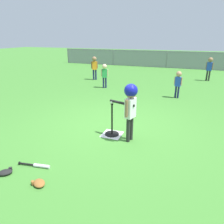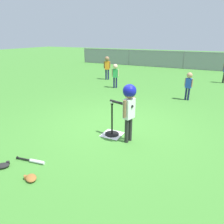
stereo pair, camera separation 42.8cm
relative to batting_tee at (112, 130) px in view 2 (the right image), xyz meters
name	(u,v)px [view 2 (the right image)]	position (x,y,z in m)	size (l,w,h in m)	color
ground_plane	(114,126)	(-0.16, 0.44, -0.12)	(60.00, 60.00, 0.00)	#3D7A2D
home_plate	(112,134)	(0.00, 0.00, -0.12)	(0.44, 0.44, 0.01)	white
batting_tee	(112,130)	(0.00, 0.00, 0.00)	(0.32, 0.32, 0.74)	black
baseball_on_tee	(112,102)	(0.00, 0.00, 0.66)	(0.07, 0.07, 0.07)	white
batter_child	(129,102)	(0.45, -0.13, 0.76)	(0.63, 0.34, 1.25)	#262626
fielder_deep_right	(107,65)	(-3.05, 5.54, 0.62)	(0.31, 0.23, 1.16)	#191E4C
fielder_near_left	(189,82)	(1.14, 3.61, 0.50)	(0.28, 0.19, 0.97)	#191E4C
fielder_near_right	(115,73)	(-1.90, 4.09, 0.53)	(0.28, 0.20, 1.02)	#191E4C
spare_bat_silver	(34,161)	(-0.74, -1.62, -0.09)	(0.58, 0.15, 0.06)	silver
glove_by_plate	(3,166)	(-1.12, -1.97, -0.09)	(0.27, 0.26, 0.07)	black
glove_near_bats	(31,178)	(-0.43, -1.99, -0.09)	(0.27, 0.25, 0.07)	brown
outfield_fence	(184,59)	(-0.16, 11.16, 0.49)	(16.06, 0.06, 1.15)	slate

